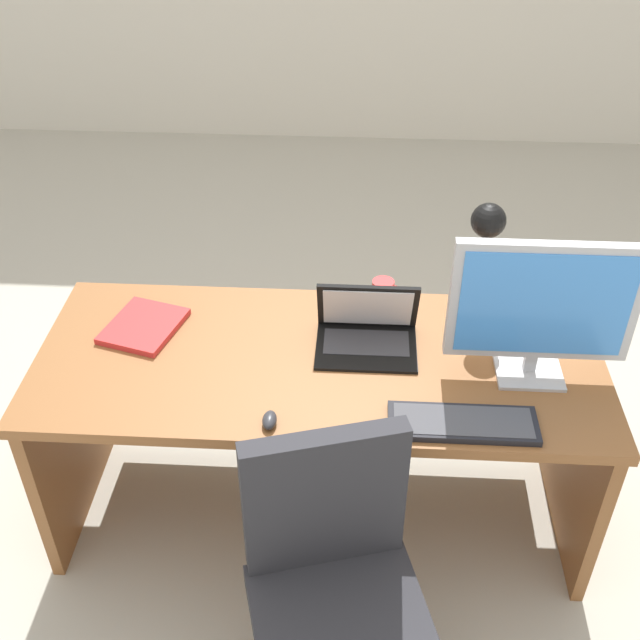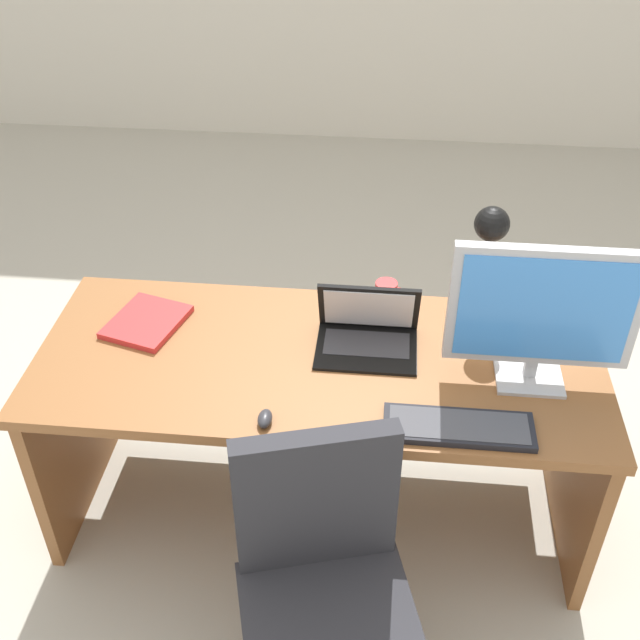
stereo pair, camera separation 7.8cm
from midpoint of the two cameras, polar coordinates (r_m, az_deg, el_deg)
name	(u,v)px [view 1 (the left image)]	position (r m, az deg, el deg)	size (l,w,h in m)	color
ground	(336,283)	(4.07, 0.65, 2.69)	(12.00, 12.00, 0.00)	#B7B2A3
desk	(320,396)	(2.61, -0.84, -5.61)	(1.78, 0.75, 0.73)	brown
monitor	(543,306)	(2.29, 15.14, 1.02)	(0.54, 0.16, 0.46)	#B7BABF
laptop	(367,324)	(2.46, 2.58, -0.31)	(0.32, 0.24, 0.22)	black
keyboard	(463,423)	(2.23, 9.46, -7.50)	(0.42, 0.14, 0.02)	black
mouse	(270,420)	(2.21, -4.74, -7.36)	(0.04, 0.07, 0.03)	#2D2D33
desk_lamp	(486,236)	(2.49, 11.22, 6.09)	(0.12, 0.15, 0.42)	black
book	(144,326)	(2.62, -13.66, -0.45)	(0.28, 0.30, 0.02)	red
coffee_mug	(383,293)	(2.64, 3.85, 2.01)	(0.10, 0.08, 0.09)	red
office_chair	(337,618)	(2.26, 0.20, -21.09)	(0.57, 0.58, 0.91)	black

